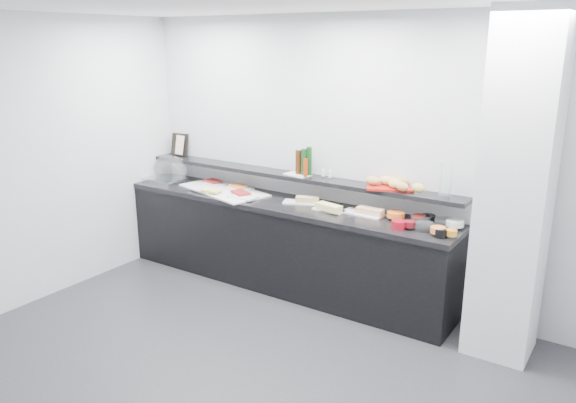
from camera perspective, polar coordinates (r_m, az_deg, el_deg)
The scene contains 57 objects.
ground at distance 4.36m, azimuth -5.91°, elevation -18.25°, with size 5.00×5.00×0.00m, color #2D2D30.
back_wall at distance 5.40m, azimuth 7.24°, elevation 4.19°, with size 5.00×0.02×2.70m, color silver.
column at distance 4.61m, azimuth 22.14°, elevation 1.05°, with size 0.50×0.50×2.70m, color silver.
buffet_cabinet at distance 5.75m, azimuth -0.70°, elevation -4.56°, with size 3.60×0.60×0.85m, color black.
counter_top at distance 5.61m, azimuth -0.72°, elevation -0.25°, with size 3.62×0.62×0.05m, color black.
wall_shelf at distance 5.68m, azimuth 0.27°, elevation 2.63°, with size 3.60×0.25×0.04m, color black.
cloche_base at distance 6.57m, azimuth -12.51°, elevation 2.22°, with size 0.47×0.31×0.04m, color #B3B6BB.
cloche_dome at distance 6.56m, azimuth -11.88°, elevation 3.16°, with size 0.50×0.33×0.34m, color white.
linen_runner at distance 6.03m, azimuth -6.56°, elevation 1.15°, with size 1.03×0.49×0.01m, color silver.
platter_meat_a at distance 6.25m, azimuth -7.42°, elevation 1.79°, with size 0.28×0.19×0.01m, color silver.
food_meat_a at distance 6.31m, azimuth -7.62°, elevation 2.08°, with size 0.20×0.13×0.02m, color maroon.
platter_salmon at distance 6.04m, azimuth -5.08°, elevation 1.34°, with size 0.30×0.20×0.01m, color white.
food_salmon at distance 6.06m, azimuth -5.11°, elevation 1.58°, with size 0.20×0.13×0.02m, color orange.
platter_cheese at distance 6.04m, azimuth -8.38°, elevation 1.25°, with size 0.33×0.22×0.01m, color white.
food_cheese at distance 5.90m, azimuth -7.79°, elevation 1.10°, with size 0.19×0.12×0.02m, color #F4DB5E.
platter_meat_b at distance 5.70m, azimuth -4.57°, elevation 0.48°, with size 0.28×0.19×0.01m, color white.
food_meat_b at distance 5.79m, azimuth -4.83°, elevation 0.90°, with size 0.21×0.13×0.02m, color maroon.
sandwich_plate_left at distance 5.55m, azimuth 1.44°, elevation -0.09°, with size 0.37×0.16×0.01m, color white.
sandwich_food_left at distance 5.51m, azimuth 2.01°, elevation 0.20°, with size 0.23×0.09×0.06m, color tan.
tongs_left at distance 5.51m, azimuth 1.16°, elevation -0.06°, with size 0.01×0.01×0.16m, color #B7B9BE.
sandwich_plate_mid at distance 5.31m, azimuth 4.19°, elevation -0.87°, with size 0.31×0.13×0.01m, color white.
sandwich_food_mid at distance 5.26m, azimuth 4.18°, elevation -0.59°, with size 0.26×0.10×0.06m, color #E6D079.
tongs_mid at distance 5.25m, azimuth 3.84°, elevation -0.94°, with size 0.01×0.01×0.16m, color silver.
sandwich_plate_right at distance 5.23m, azimuth 7.63°, elevation -1.22°, with size 0.39×0.17×0.01m, color white.
sandwich_food_right at distance 5.18m, azimuth 8.34°, elevation -0.99°, with size 0.25×0.10×0.06m, color #E4A877.
tongs_right at distance 5.15m, azimuth 8.79°, elevation -1.41°, with size 0.01×0.01×0.16m, color #B3B4BA.
bowl_glass_fruit at distance 5.04m, azimuth 13.31°, elevation -1.85°, with size 0.17×0.17×0.07m, color white.
fill_glass_fruit at distance 5.12m, azimuth 10.88°, elevation -1.30°, with size 0.16×0.16×0.05m, color orange.
bowl_black_jam at distance 5.09m, azimuth 14.04°, elevation -1.73°, with size 0.13×0.13×0.07m, color black.
fill_black_jam at distance 5.07m, azimuth 13.17°, elevation -1.62°, with size 0.11×0.11×0.05m, color #580D0C.
bowl_glass_cream at distance 5.01m, azimuth 15.66°, elevation -2.13°, with size 0.18×0.18×0.07m, color white.
fill_glass_cream at distance 5.00m, azimuth 16.60°, elevation -2.12°, with size 0.15×0.15×0.05m, color white.
bowl_red_jam at distance 4.88m, azimuth 11.19°, elevation -2.33°, with size 0.12×0.12×0.07m, color maroon.
fill_red_jam at distance 4.88m, azimuth 12.21°, elevation -2.25°, with size 0.10×0.10×0.05m, color #610D14.
bowl_glass_salmon at distance 4.88m, azimuth 13.70°, elevation -2.50°, with size 0.15×0.15×0.07m, color white.
fill_glass_salmon at distance 4.78m, azimuth 15.00°, elevation -2.81°, with size 0.13×0.13×0.05m, color orange.
bowl_black_fruit at distance 4.75m, azimuth 15.29°, elevation -3.11°, with size 0.11×0.11×0.07m, color black.
fill_black_fruit at distance 4.75m, azimuth 16.27°, elevation -3.05°, with size 0.09×0.09×0.05m, color orange.
framed_print at distance 6.69m, azimuth -10.95°, elevation 5.70°, with size 0.22×0.02×0.26m, color black.
print_art at distance 6.68m, azimuth -11.05°, elevation 5.68°, with size 0.17×0.00×0.22m, color beige.
condiment_tray at distance 5.62m, azimuth 0.97°, elevation 2.75°, with size 0.26×0.16×0.01m, color white.
bottle_green_a at distance 5.56m, azimuth 1.63°, elevation 4.04°, with size 0.06×0.06×0.26m, color #0E3618.
bottle_brown at distance 5.61m, azimuth 1.07°, elevation 4.04°, with size 0.06×0.06×0.24m, color #3D200B.
bottle_green_b at distance 5.56m, azimuth 2.15°, elevation 4.13°, with size 0.05×0.05×0.28m, color #103B12.
bottle_hot at distance 5.50m, azimuth 1.79°, elevation 3.47°, with size 0.04×0.04×0.18m, color #9F2C0B.
shaker_salt at distance 5.53m, azimuth 3.60°, elevation 2.94°, with size 0.03×0.03×0.07m, color white.
shaker_pepper at distance 5.48m, azimuth 4.32°, elevation 2.80°, with size 0.03×0.03×0.07m, color silver.
bread_tray at distance 5.21m, azimuth 10.33°, elevation 1.48°, with size 0.42×0.29×0.02m, color #A31911.
bread_roll_nw at distance 5.24m, azimuth 9.92°, elevation 2.14°, with size 0.14×0.09×0.08m, color #D6A452.
bread_roll_n at distance 5.23m, azimuth 10.38°, elevation 2.11°, with size 0.14×0.09×0.08m, color #B99246.
bread_roll_ne at distance 5.21m, azimuth 11.50°, elevation 1.99°, with size 0.12×0.08×0.08m, color #B18A43.
bread_roll_sw at distance 5.21m, azimuth 8.63°, elevation 2.12°, with size 0.15×0.10×0.08m, color #B38644.
bread_roll_s at distance 5.04m, azimuth 11.52°, elevation 1.50°, with size 0.12×0.08×0.08m, color #BE8748.
bread_roll_se at distance 5.02m, azimuth 13.09°, elevation 1.35°, with size 0.12×0.08×0.08m, color gold.
bread_roll_midw at distance 5.16m, azimuth 10.98°, elevation 1.87°, with size 0.14×0.09×0.08m, color #BA8B47.
bread_roll_mide at distance 5.12m, azimuth 10.77°, elevation 1.79°, with size 0.14×0.09×0.08m, color tan.
carafe at distance 4.96m, azimuth 15.74°, elevation 2.05°, with size 0.11×0.11×0.30m, color white.
Camera 1 is at (2.33, -2.75, 2.45)m, focal length 35.00 mm.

